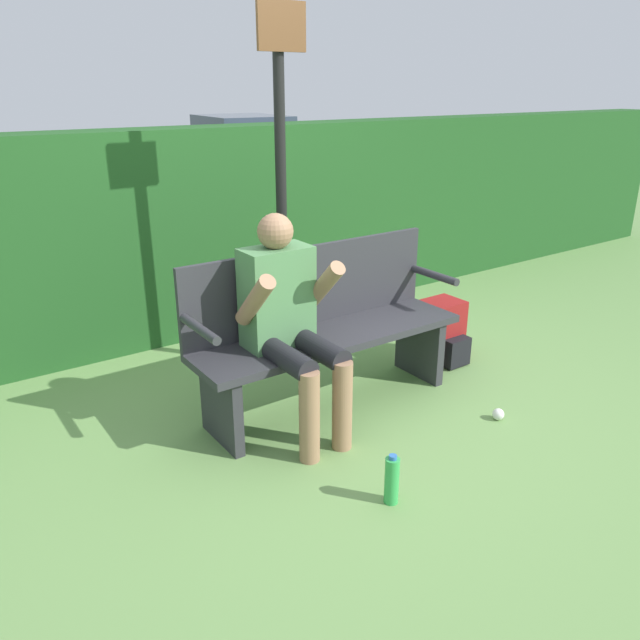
# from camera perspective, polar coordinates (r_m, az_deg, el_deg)

# --- Properties ---
(ground_plane) EXTENTS (40.00, 40.00, 0.00)m
(ground_plane) POSITION_cam_1_polar(r_m,az_deg,el_deg) (3.95, 0.96, -7.74)
(ground_plane) COLOR #668E4C
(hedge_back) EXTENTS (12.00, 0.42, 1.59)m
(hedge_back) POSITION_cam_1_polar(r_m,az_deg,el_deg) (5.06, -10.41, 7.97)
(hedge_back) COLOR #1E4C1E
(hedge_back) RESTS_ON ground
(park_bench) EXTENTS (1.73, 0.46, 0.98)m
(park_bench) POSITION_cam_1_polar(r_m,az_deg,el_deg) (3.79, 0.37, -0.68)
(park_bench) COLOR #2D2D33
(park_bench) RESTS_ON ground
(person_seated) EXTENTS (0.52, 0.64, 1.24)m
(person_seated) POSITION_cam_1_polar(r_m,az_deg,el_deg) (3.44, -2.90, 0.37)
(person_seated) COLOR #4C7F4C
(person_seated) RESTS_ON ground
(backpack) EXTENTS (0.26, 0.33, 0.45)m
(backpack) POSITION_cam_1_polar(r_m,az_deg,el_deg) (4.57, 11.18, -1.13)
(backpack) COLOR maroon
(backpack) RESTS_ON ground
(water_bottle) EXTENTS (0.07, 0.07, 0.26)m
(water_bottle) POSITION_cam_1_polar(r_m,az_deg,el_deg) (3.07, 6.58, -14.33)
(water_bottle) COLOR green
(water_bottle) RESTS_ON ground
(signpost) EXTENTS (0.33, 0.09, 2.39)m
(signpost) POSITION_cam_1_polar(r_m,az_deg,el_deg) (4.09, -3.56, 13.28)
(signpost) COLOR black
(signpost) RESTS_ON ground
(parked_car) EXTENTS (2.24, 4.42, 1.26)m
(parked_car) POSITION_cam_1_polar(r_m,az_deg,el_deg) (14.33, -7.05, 15.45)
(parked_car) COLOR #2D4784
(parked_car) RESTS_ON ground
(litter_crumple) EXTENTS (0.07, 0.07, 0.07)m
(litter_crumple) POSITION_cam_1_polar(r_m,az_deg,el_deg) (3.92, 15.98, -8.28)
(litter_crumple) COLOR silver
(litter_crumple) RESTS_ON ground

